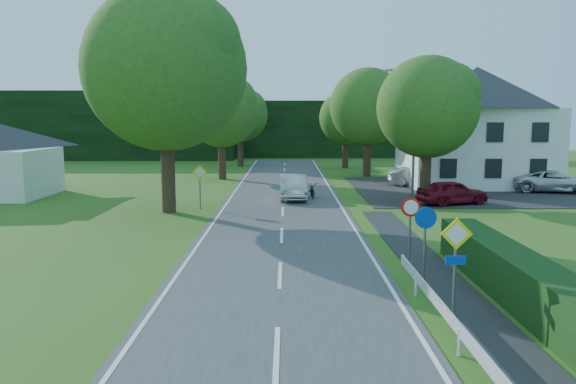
{
  "coord_description": "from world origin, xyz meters",
  "views": [
    {
      "loc": [
        0.21,
        -5.24,
        4.98
      ],
      "look_at": [
        0.27,
        18.28,
        1.84
      ],
      "focal_mm": 35.0,
      "sensor_mm": 36.0,
      "label": 1
    }
  ],
  "objects_px": {
    "moving_car": "(293,187)",
    "motorcycle": "(312,190)",
    "parked_car_red": "(452,192)",
    "parked_car_silver_a": "(418,176)",
    "streetlight": "(412,126)",
    "parked_car_silver_b": "(554,181)",
    "parasol": "(438,174)"
  },
  "relations": [
    {
      "from": "moving_car",
      "to": "motorcycle",
      "type": "relative_size",
      "value": 2.44
    },
    {
      "from": "parked_car_red",
      "to": "parked_car_silver_a",
      "type": "xyz_separation_m",
      "value": [
        0.06,
        8.85,
        -0.01
      ]
    },
    {
      "from": "motorcycle",
      "to": "parked_car_red",
      "type": "relative_size",
      "value": 0.45
    },
    {
      "from": "motorcycle",
      "to": "parked_car_silver_a",
      "type": "relative_size",
      "value": 0.43
    },
    {
      "from": "streetlight",
      "to": "parked_car_silver_b",
      "type": "relative_size",
      "value": 1.54
    },
    {
      "from": "streetlight",
      "to": "moving_car",
      "type": "distance_m",
      "value": 8.43
    },
    {
      "from": "moving_car",
      "to": "parasol",
      "type": "height_order",
      "value": "parasol"
    },
    {
      "from": "parked_car_silver_b",
      "to": "parked_car_red",
      "type": "bearing_deg",
      "value": 137.23
    },
    {
      "from": "motorcycle",
      "to": "parasol",
      "type": "height_order",
      "value": "parasol"
    },
    {
      "from": "parasol",
      "to": "motorcycle",
      "type": "bearing_deg",
      "value": -151.92
    },
    {
      "from": "moving_car",
      "to": "motorcycle",
      "type": "bearing_deg",
      "value": 23.7
    },
    {
      "from": "parked_car_red",
      "to": "motorcycle",
      "type": "bearing_deg",
      "value": 53.82
    },
    {
      "from": "streetlight",
      "to": "moving_car",
      "type": "xyz_separation_m",
      "value": [
        -7.45,
        -1.42,
        -3.69
      ]
    },
    {
      "from": "motorcycle",
      "to": "parasol",
      "type": "xyz_separation_m",
      "value": [
        9.04,
        4.82,
        0.47
      ]
    },
    {
      "from": "parked_car_red",
      "to": "parked_car_silver_b",
      "type": "xyz_separation_m",
      "value": [
        8.31,
        5.25,
        0.03
      ]
    },
    {
      "from": "parked_car_silver_b",
      "to": "motorcycle",
      "type": "bearing_deg",
      "value": 114.11
    },
    {
      "from": "parked_car_silver_b",
      "to": "parasol",
      "type": "relative_size",
      "value": 2.46
    },
    {
      "from": "moving_car",
      "to": "parasol",
      "type": "distance_m",
      "value": 11.55
    },
    {
      "from": "streetlight",
      "to": "moving_car",
      "type": "height_order",
      "value": "streetlight"
    },
    {
      "from": "moving_car",
      "to": "parked_car_silver_a",
      "type": "xyz_separation_m",
      "value": [
        9.14,
        6.77,
        -0.04
      ]
    },
    {
      "from": "moving_car",
      "to": "streetlight",
      "type": "bearing_deg",
      "value": 9.81
    },
    {
      "from": "streetlight",
      "to": "moving_car",
      "type": "bearing_deg",
      "value": -169.24
    },
    {
      "from": "streetlight",
      "to": "parked_car_red",
      "type": "bearing_deg",
      "value": -65.0
    },
    {
      "from": "streetlight",
      "to": "motorcycle",
      "type": "bearing_deg",
      "value": -172.09
    },
    {
      "from": "motorcycle",
      "to": "parasol",
      "type": "distance_m",
      "value": 10.26
    },
    {
      "from": "parked_car_silver_a",
      "to": "motorcycle",
      "type": "bearing_deg",
      "value": 131.38
    },
    {
      "from": "parasol",
      "to": "streetlight",
      "type": "bearing_deg",
      "value": -125.11
    },
    {
      "from": "streetlight",
      "to": "parasol",
      "type": "xyz_separation_m",
      "value": [
        2.78,
        3.95,
        -3.47
      ]
    },
    {
      "from": "parked_car_red",
      "to": "parked_car_silver_a",
      "type": "height_order",
      "value": "parked_car_red"
    },
    {
      "from": "streetlight",
      "to": "parasol",
      "type": "relative_size",
      "value": 3.78
    },
    {
      "from": "streetlight",
      "to": "parked_car_silver_a",
      "type": "height_order",
      "value": "streetlight"
    },
    {
      "from": "motorcycle",
      "to": "parked_car_red",
      "type": "height_order",
      "value": "parked_car_red"
    }
  ]
}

